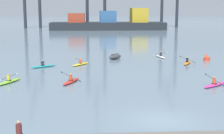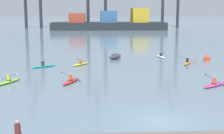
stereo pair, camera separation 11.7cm
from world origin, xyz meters
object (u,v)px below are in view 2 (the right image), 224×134
kayak_yellow (81,64)px  kayak_red (71,81)px  kayak_magenta (214,84)px  kayak_white (161,56)px  kayak_lime (9,81)px  seated_onlooker (18,130)px  container_barge (110,23)px  channel_buoy (207,58)px  kayak_teal (43,66)px  kayak_orange (187,63)px  capsized_dinghy (115,57)px

kayak_yellow → kayak_red: bearing=-93.4°
kayak_red → kayak_magenta: bearing=-10.2°
kayak_magenta → kayak_white: bearing=93.2°
kayak_lime → seated_onlooker: seated_onlooker is taller
container_barge → kayak_magenta: size_ratio=13.77×
kayak_red → kayak_white: 20.68m
channel_buoy → kayak_lime: bearing=-152.0°
kayak_magenta → kayak_yellow: size_ratio=0.98×
kayak_yellow → kayak_teal: (-4.60, -1.39, 0.00)m
kayak_magenta → kayak_lime: kayak_magenta is taller
kayak_magenta → seated_onlooker: (-15.14, -13.19, 0.92)m
kayak_magenta → kayak_lime: size_ratio=0.91×
kayak_lime → kayak_teal: kayak_lime is taller
kayak_red → kayak_lime: same height
kayak_orange → kayak_white: size_ratio=0.95×
capsized_dinghy → kayak_teal: (-9.45, -6.43, -0.18)m
capsized_dinghy → kayak_red: size_ratio=0.81×
capsized_dinghy → kayak_magenta: bearing=-65.8°
kayak_teal → kayak_white: size_ratio=0.91×
container_barge → seated_onlooker: container_barge is taller
container_barge → kayak_orange: container_barge is taller
kayak_orange → kayak_magenta: kayak_magenta is taller
kayak_teal → kayak_orange: bearing=4.6°
kayak_magenta → kayak_orange: bearing=84.4°
kayak_yellow → seated_onlooker: (-2.26, -26.01, 0.92)m
kayak_red → kayak_yellow: kayak_red is taller
container_barge → kayak_teal: (-12.81, -81.12, -2.32)m
kayak_magenta → kayak_white: size_ratio=0.89×
capsized_dinghy → kayak_white: size_ratio=0.79×
kayak_orange → kayak_teal: bearing=-175.4°
kayak_red → seated_onlooker: size_ratio=3.77×
capsized_dinghy → kayak_teal: 11.43m
seated_onlooker → kayak_magenta: bearing=41.1°
kayak_magenta → kayak_yellow: bearing=135.1°
channel_buoy → kayak_orange: 4.58m
kayak_teal → channel_buoy: bearing=10.8°
container_barge → seated_onlooker: 106.27m
kayak_orange → kayak_yellow: size_ratio=1.05×
container_barge → kayak_teal: 82.16m
kayak_orange → kayak_lime: size_ratio=0.98×
kayak_orange → kayak_magenta: bearing=-95.6°
channel_buoy → capsized_dinghy: bearing=170.5°
channel_buoy → kayak_magenta: kayak_magenta is taller
channel_buoy → kayak_lime: size_ratio=0.30×
channel_buoy → kayak_teal: (-22.38, -4.27, -0.19)m
kayak_white → channel_buoy: bearing=-28.6°
kayak_orange → kayak_white: 6.45m
kayak_white → seated_onlooker: seated_onlooker is taller
kayak_white → kayak_orange: bearing=-68.9°
capsized_dinghy → kayak_teal: kayak_teal is taller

